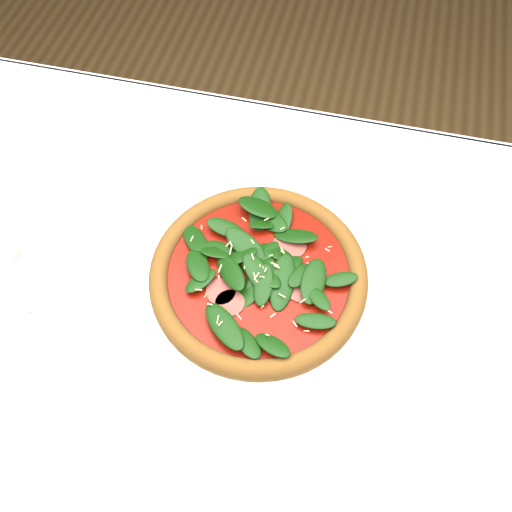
# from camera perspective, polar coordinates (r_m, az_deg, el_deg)

# --- Properties ---
(ground) EXTENTS (6.00, 6.00, 0.00)m
(ground) POSITION_cam_1_polar(r_m,az_deg,el_deg) (1.47, -0.63, -19.24)
(ground) COLOR brown
(ground) RESTS_ON ground
(dining_table) EXTENTS (1.21, 0.81, 0.75)m
(dining_table) POSITION_cam_1_polar(r_m,az_deg,el_deg) (0.84, -1.05, -9.43)
(dining_table) COLOR white
(dining_table) RESTS_ON ground
(plate) EXTENTS (0.34, 0.34, 0.01)m
(plate) POSITION_cam_1_polar(r_m,az_deg,el_deg) (0.77, 0.24, -2.46)
(plate) COLOR white
(plate) RESTS_ON dining_table
(pizza) EXTENTS (0.38, 0.38, 0.04)m
(pizza) POSITION_cam_1_polar(r_m,az_deg,el_deg) (0.76, 0.24, -1.73)
(pizza) COLOR #926023
(pizza) RESTS_ON plate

